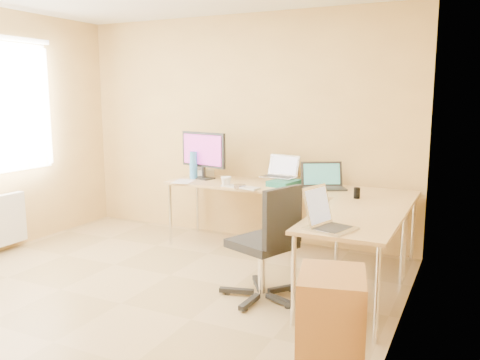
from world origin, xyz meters
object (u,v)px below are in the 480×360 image
at_px(mug, 226,182).
at_px(water_bottle, 193,165).
at_px(desk_main, 285,220).
at_px(office_chair, 262,240).
at_px(desk_return, 354,260).
at_px(cabinet, 331,326).
at_px(keyboard, 240,187).
at_px(monitor, 203,156).
at_px(desk_fan, 203,165).
at_px(laptop_return, 331,213).
at_px(laptop_black, 324,176).
at_px(laptop_center, 280,167).

xyz_separation_m(mug, water_bottle, (-0.57, 0.27, 0.11)).
xyz_separation_m(desk_main, office_chair, (0.26, -1.22, 0.14)).
bearing_deg(desk_return, cabinet, -82.92).
bearing_deg(office_chair, mug, 152.53).
distance_m(keyboard, office_chair, 1.16).
distance_m(monitor, desk_fan, 0.25).
relative_size(desk_fan, cabinet, 0.43).
distance_m(laptop_return, office_chair, 0.77).
bearing_deg(water_bottle, mug, -25.88).
height_order(laptop_black, desk_fan, desk_fan).
relative_size(keyboard, mug, 3.80).
relative_size(laptop_center, keyboard, 0.87).
height_order(monitor, cabinet, monitor).
distance_m(desk_return, mug, 1.74).
bearing_deg(keyboard, mug, -170.29).
height_order(keyboard, cabinet, keyboard).
relative_size(desk_main, keyboard, 6.15).
bearing_deg(cabinet, laptop_center, 104.00).
bearing_deg(desk_return, mug, 155.41).
bearing_deg(office_chair, desk_fan, 155.25).
xyz_separation_m(laptop_center, keyboard, (-0.26, -0.46, -0.17)).
height_order(laptop_center, keyboard, laptop_center).
bearing_deg(desk_fan, keyboard, -33.31).
relative_size(laptop_center, laptop_return, 1.03).
xyz_separation_m(monitor, laptop_black, (1.42, 0.01, -0.14)).
relative_size(desk_main, office_chair, 2.69).
bearing_deg(water_bottle, desk_main, 1.17).
distance_m(mug, cabinet, 2.58).
xyz_separation_m(desk_main, laptop_black, (0.41, 0.03, 0.50)).
height_order(office_chair, cabinet, office_chair).
xyz_separation_m(laptop_black, mug, (-0.97, -0.32, -0.08)).
relative_size(mug, office_chair, 0.12).
xyz_separation_m(laptop_return, cabinet, (0.22, -0.74, -0.49)).
bearing_deg(desk_main, monitor, 178.91).
bearing_deg(laptop_center, office_chair, -64.48).
relative_size(monitor, desk_fan, 2.29).
height_order(water_bottle, laptop_return, water_bottle).
bearing_deg(water_bottle, cabinet, -44.15).
relative_size(keyboard, desk_fan, 1.55).
bearing_deg(monitor, laptop_return, -24.69).
height_order(desk_main, laptop_black, laptop_black).
height_order(desk_main, office_chair, office_chair).
bearing_deg(desk_main, desk_fan, 169.93).
bearing_deg(mug, water_bottle, 154.12).
relative_size(desk_fan, office_chair, 0.28).
bearing_deg(desk_main, mug, -152.03).
relative_size(keyboard, cabinet, 0.67).
bearing_deg(laptop_center, monitor, -161.28).
distance_m(laptop_center, mug, 0.64).
xyz_separation_m(keyboard, mug, (-0.17, 0.00, 0.04)).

